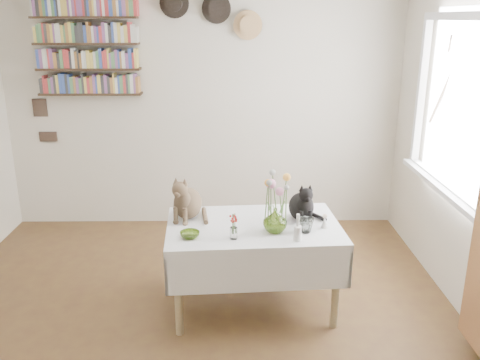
{
  "coord_description": "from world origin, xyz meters",
  "views": [
    {
      "loc": [
        0.32,
        -2.9,
        2.12
      ],
      "look_at": [
        0.36,
        0.43,
        1.05
      ],
      "focal_mm": 38.0,
      "sensor_mm": 36.0,
      "label": 1
    }
  ],
  "objects_px": {
    "tabby_cat": "(187,195)",
    "black_cat": "(301,200)",
    "dining_table": "(253,245)",
    "bookshelf_unit": "(87,48)",
    "flower_vase": "(275,220)"
  },
  "relations": [
    {
      "from": "dining_table",
      "to": "flower_vase",
      "type": "bearing_deg",
      "value": -42.52
    },
    {
      "from": "flower_vase",
      "to": "bookshelf_unit",
      "type": "height_order",
      "value": "bookshelf_unit"
    },
    {
      "from": "flower_vase",
      "to": "bookshelf_unit",
      "type": "relative_size",
      "value": 0.18
    },
    {
      "from": "tabby_cat",
      "to": "bookshelf_unit",
      "type": "distance_m",
      "value": 2.07
    },
    {
      "from": "dining_table",
      "to": "bookshelf_unit",
      "type": "bearing_deg",
      "value": 133.7
    },
    {
      "from": "tabby_cat",
      "to": "black_cat",
      "type": "height_order",
      "value": "tabby_cat"
    },
    {
      "from": "flower_vase",
      "to": "bookshelf_unit",
      "type": "bearing_deg",
      "value": 134.0
    },
    {
      "from": "black_cat",
      "to": "bookshelf_unit",
      "type": "relative_size",
      "value": 0.31
    },
    {
      "from": "tabby_cat",
      "to": "black_cat",
      "type": "xyz_separation_m",
      "value": [
        0.85,
        -0.05,
        -0.02
      ]
    },
    {
      "from": "black_cat",
      "to": "tabby_cat",
      "type": "bearing_deg",
      "value": 168.56
    },
    {
      "from": "dining_table",
      "to": "black_cat",
      "type": "distance_m",
      "value": 0.49
    },
    {
      "from": "tabby_cat",
      "to": "flower_vase",
      "type": "height_order",
      "value": "tabby_cat"
    },
    {
      "from": "dining_table",
      "to": "flower_vase",
      "type": "height_order",
      "value": "flower_vase"
    },
    {
      "from": "dining_table",
      "to": "bookshelf_unit",
      "type": "relative_size",
      "value": 1.31
    },
    {
      "from": "black_cat",
      "to": "bookshelf_unit",
      "type": "height_order",
      "value": "bookshelf_unit"
    }
  ]
}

